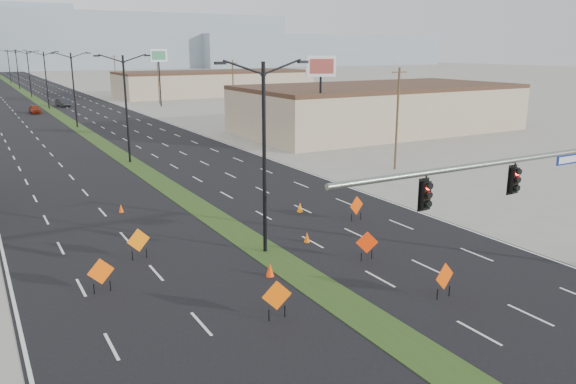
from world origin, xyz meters
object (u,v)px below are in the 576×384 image
construction_sign_3 (367,244)px  construction_sign_4 (445,278)px  streetlight_3 (46,78)px  streetlight_4 (29,72)px  cone_0 (270,270)px  pole_sign_east_near (321,73)px  construction_sign_2 (139,241)px  cone_1 (300,207)px  streetlight_0 (264,153)px  streetlight_2 (74,88)px  streetlight_1 (126,106)px  car_left (35,109)px  construction_sign_5 (357,206)px  pole_sign_east_far (159,59)px  construction_sign_1 (277,297)px  cone_3 (121,208)px  streetlight_6 (9,66)px  streetlight_5 (17,68)px  signal_mast (541,185)px  car_mid (63,103)px  construction_sign_0 (101,273)px  cone_2 (307,237)px

construction_sign_3 → construction_sign_4: 5.30m
streetlight_3 → streetlight_4: bearing=90.0°
cone_0 → pole_sign_east_near: pole_sign_east_near is taller
cone_0 → pole_sign_east_near: (21.11, 28.20, 7.72)m
construction_sign_2 → cone_1: 12.14m
streetlight_0 → streetlight_2: 56.00m
streetlight_1 → streetlight_2: same height
streetlight_3 → car_left: streetlight_3 is taller
streetlight_3 → construction_sign_5: size_ratio=6.20×
construction_sign_2 → pole_sign_east_far: (25.13, 76.40, 7.57)m
streetlight_0 → construction_sign_1: (-3.17, -7.11, -4.43)m
construction_sign_5 → streetlight_3: bearing=81.6°
streetlight_4 → cone_3: (-4.91, -100.63, -5.14)m
streetlight_3 → streetlight_6: bearing=90.0°
streetlight_1 → construction_sign_3: size_ratio=6.46×
streetlight_3 → streetlight_5: same height
streetlight_3 → streetlight_5: (0.00, 56.00, 0.00)m
streetlight_2 → cone_0: size_ratio=14.62×
signal_mast → construction_sign_4: bearing=167.3°
car_mid → cone_0: size_ratio=6.65×
cone_1 → construction_sign_2: bearing=-164.4°
construction_sign_3 → construction_sign_5: bearing=82.2°
streetlight_4 → car_left: (-3.03, -34.57, -4.73)m
streetlight_6 → cone_3: size_ratio=17.86×
streetlight_5 → construction_sign_3: size_ratio=6.46×
streetlight_0 → cone_3: streetlight_0 is taller
streetlight_2 → cone_1: streetlight_2 is taller
car_left → pole_sign_east_near: (22.79, -52.33, 7.37)m
streetlight_3 → construction_sign_2: size_ratio=5.97×
cone_0 → streetlight_2: bearing=88.7°
streetlight_4 → construction_sign_1: size_ratio=5.99×
signal_mast → construction_sign_5: size_ratio=10.08×
pole_sign_east_far → cone_0: bearing=-112.1°
streetlight_2 → streetlight_6: (0.00, 112.00, 0.00)m
construction_sign_3 → construction_sign_5: 6.83m
streetlight_2 → construction_sign_0: size_ratio=6.14×
signal_mast → cone_2: (-5.81, 10.17, -4.50)m
cone_0 → cone_3: bearing=103.8°
streetlight_2 → streetlight_6: size_ratio=1.00×
signal_mast → streetlight_1: size_ratio=1.63×
streetlight_6 → construction_sign_2: 165.91m
car_mid → streetlight_6: bearing=84.2°
signal_mast → streetlight_1: streetlight_1 is taller
streetlight_6 → pole_sign_east_far: 91.38m
car_left → construction_sign_3: 81.43m
streetlight_6 → construction_sign_0: streetlight_6 is taller
streetlight_0 → cone_0: (-1.36, -3.10, -5.08)m
streetlight_4 → cone_3: 100.88m
construction_sign_1 → cone_2: 9.41m
streetlight_3 → cone_2: bearing=-88.1°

